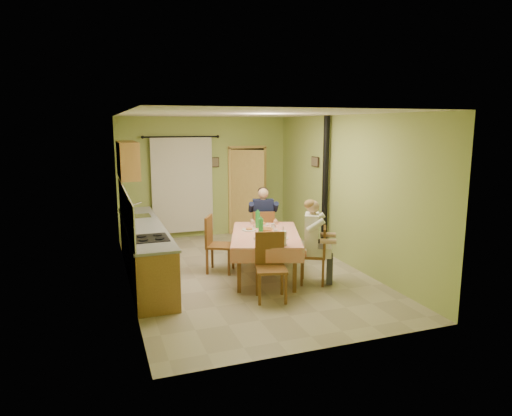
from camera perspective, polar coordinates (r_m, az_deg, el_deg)
name	(u,v)px	position (r m, az deg, el deg)	size (l,w,h in m)	color
floor	(245,273)	(8.28, -1.41, -8.08)	(4.00, 6.00, 0.01)	tan
room_shell	(244,172)	(7.89, -1.47, 4.55)	(4.04, 6.04, 2.82)	#A5B85E
kitchen_run	(144,250)	(8.18, -13.79, -5.08)	(0.64, 3.64, 1.56)	olive
upper_cabinets	(128,160)	(9.21, -15.75, 5.82)	(0.35, 1.40, 0.70)	olive
curtain	(182,185)	(10.62, -9.18, 2.90)	(1.70, 0.07, 2.22)	black
doorway	(247,191)	(11.00, -1.08, 2.18)	(0.96, 0.52, 2.15)	black
dining_table	(265,255)	(8.02, 1.19, -5.84)	(1.71, 2.19, 0.76)	#E9937A
tableware	(266,231)	(7.81, 1.27, -2.91)	(0.64, 1.67, 0.33)	white
chair_far	(263,244)	(9.07, 0.90, -4.51)	(0.51, 0.51, 0.97)	brown
chair_near	(271,281)	(6.98, 1.89, -9.10)	(0.55, 0.55, 1.01)	brown
chair_right	(314,266)	(7.74, 7.22, -7.23)	(0.55, 0.55, 0.96)	brown
chair_left	(219,256)	(8.29, -4.59, -5.96)	(0.61, 0.61, 1.02)	brown
man_far	(263,215)	(8.95, 0.91, -0.84)	(0.64, 0.56, 1.39)	#141938
man_right	(314,232)	(7.58, 7.22, -2.98)	(0.62, 0.65, 1.39)	white
stove_flue	(325,205)	(9.30, 8.58, 0.38)	(0.24, 0.24, 2.80)	black
picture_back	(215,162)	(10.81, -5.14, 5.72)	(0.19, 0.03, 0.23)	black
picture_right	(315,162)	(9.75, 7.41, 5.76)	(0.03, 0.31, 0.21)	brown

